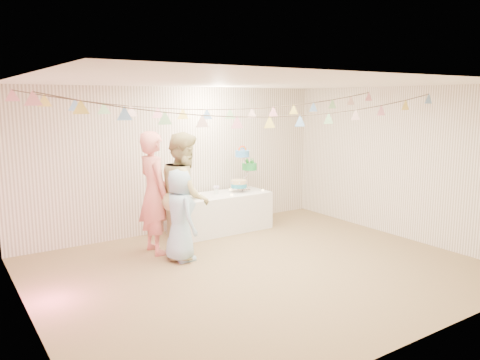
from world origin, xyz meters
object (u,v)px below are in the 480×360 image
cake_stand (244,166)px  person_child (180,215)px  person_adult_a (154,193)px  table (221,213)px  person_adult_b (185,194)px

cake_stand → person_child: (-1.86, -1.06, -0.45)m
person_adult_a → table: bearing=-74.6°
table → person_child: bearing=-142.4°
table → person_adult_b: size_ratio=0.96×
table → person_child: size_ratio=1.32×
table → person_child: 1.70m
cake_stand → person_adult_b: bearing=-152.4°
person_adult_b → person_child: bearing=163.4°
cake_stand → person_adult_a: size_ratio=0.41×
person_adult_a → person_adult_b: 0.51m
person_child → cake_stand: bearing=-60.2°
person_adult_b → person_child: person_adult_b is taller
person_adult_b → person_child: 0.37m
cake_stand → person_adult_a: person_adult_a is taller
person_adult_b → person_child: (-0.18, -0.19, -0.26)m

